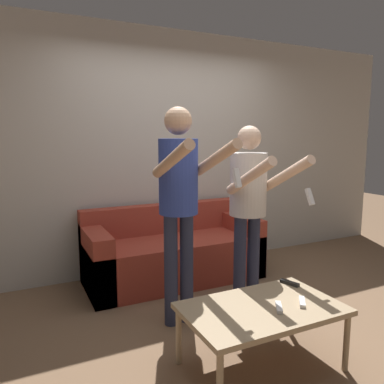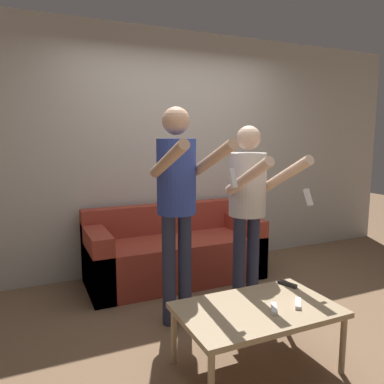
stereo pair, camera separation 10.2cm
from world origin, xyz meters
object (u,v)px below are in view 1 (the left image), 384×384
(remote_near, at_px, (302,302))
(remote_far, at_px, (290,283))
(person_standing_left, at_px, (180,192))
(person_standing_right, at_px, (250,197))
(couch, at_px, (173,253))
(remote_mid, at_px, (279,307))
(coffee_table, at_px, (262,312))

(remote_near, relative_size, remote_far, 0.91)
(person_standing_left, xyz_separation_m, person_standing_right, (0.66, -0.00, -0.09))
(couch, relative_size, remote_near, 13.22)
(remote_mid, xyz_separation_m, remote_far, (0.33, 0.29, 0.00))
(couch, height_order, remote_mid, couch)
(remote_mid, bearing_deg, remote_near, -1.47)
(couch, relative_size, remote_far, 12.01)
(remote_mid, distance_m, remote_far, 0.44)
(coffee_table, bearing_deg, person_standing_right, 61.60)
(person_standing_left, xyz_separation_m, coffee_table, (0.24, -0.77, -0.71))
(person_standing_right, bearing_deg, remote_far, -91.12)
(couch, bearing_deg, remote_mid, -90.43)
(person_standing_right, bearing_deg, remote_near, -100.23)
(couch, height_order, remote_near, couch)
(couch, height_order, coffee_table, couch)
(coffee_table, bearing_deg, remote_far, 27.18)
(remote_near, xyz_separation_m, remote_far, (0.14, 0.29, 0.00))
(remote_far, bearing_deg, person_standing_left, 139.08)
(couch, relative_size, person_standing_right, 1.14)
(couch, height_order, person_standing_right, person_standing_right)
(coffee_table, bearing_deg, person_standing_left, 107.55)
(person_standing_right, xyz_separation_m, remote_mid, (-0.34, -0.85, -0.57))
(person_standing_left, distance_m, person_standing_right, 0.67)
(coffee_table, bearing_deg, couch, 87.09)
(couch, xyz_separation_m, remote_mid, (-0.01, -1.77, 0.15))
(remote_near, distance_m, remote_far, 0.33)
(remote_far, bearing_deg, couch, 102.14)
(couch, distance_m, remote_near, 1.79)
(person_standing_left, relative_size, remote_far, 11.44)
(person_standing_left, bearing_deg, remote_far, -40.92)
(coffee_table, height_order, remote_near, remote_near)
(remote_mid, bearing_deg, coffee_table, 132.41)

